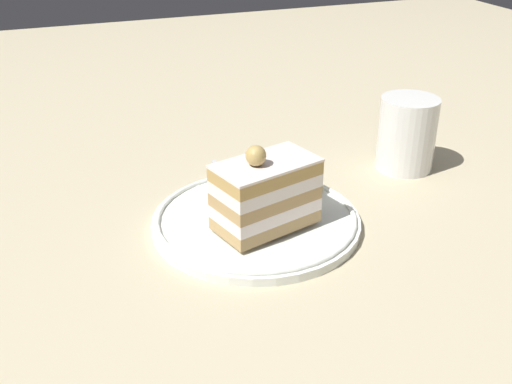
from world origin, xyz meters
name	(u,v)px	position (x,y,z in m)	size (l,w,h in m)	color
ground_plane	(269,216)	(0.00, 0.00, 0.00)	(2.40, 2.40, 0.00)	#BCAE8B
dessert_plate	(256,220)	(-0.02, 0.02, 0.01)	(0.25, 0.25, 0.02)	white
cake_slice	(266,193)	(-0.04, 0.02, 0.06)	(0.09, 0.13, 0.10)	tan
whipped_cream_dollop	(305,175)	(0.02, -0.06, 0.04)	(0.04, 0.04, 0.04)	white
fork	(224,181)	(0.08, 0.03, 0.02)	(0.12, 0.02, 0.00)	silver
drink_glass_near	(406,138)	(0.06, -0.24, 0.05)	(0.08, 0.08, 0.10)	white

